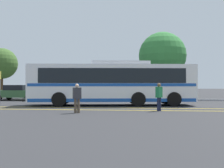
# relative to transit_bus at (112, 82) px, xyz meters

# --- Properties ---
(ground_plane) EXTENTS (220.00, 220.00, 0.00)m
(ground_plane) POSITION_rel_transit_bus_xyz_m (0.36, 0.15, -1.68)
(ground_plane) COLOR #2D2D30
(lane_strip_0) EXTENTS (31.83, 0.20, 0.01)m
(lane_strip_0) POSITION_rel_transit_bus_xyz_m (-0.01, -2.20, -1.67)
(lane_strip_0) COLOR gold
(lane_strip_0) RESTS_ON ground_plane
(lane_strip_1) EXTENTS (31.83, 0.20, 0.01)m
(lane_strip_1) POSITION_rel_transit_bus_xyz_m (-0.01, -3.79, -1.67)
(lane_strip_1) COLOR gold
(lane_strip_1) RESTS_ON ground_plane
(curb_strip) EXTENTS (39.83, 0.36, 0.15)m
(curb_strip) POSITION_rel_transit_bus_xyz_m (-0.01, 6.82, -1.60)
(curb_strip) COLOR #99999E
(curb_strip) RESTS_ON ground_plane
(transit_bus) EXTENTS (12.34, 4.15, 3.20)m
(transit_bus) POSITION_rel_transit_bus_xyz_m (0.00, 0.00, 0.00)
(transit_bus) COLOR white
(transit_bus) RESTS_ON ground_plane
(parked_car_0) EXTENTS (4.94, 2.21, 1.51)m
(parked_car_0) POSITION_rel_transit_bus_xyz_m (-9.87, 5.47, -0.92)
(parked_car_0) COLOR #335B33
(parked_car_0) RESTS_ON ground_plane
(parked_car_1) EXTENTS (4.96, 2.13, 1.44)m
(parked_car_1) POSITION_rel_transit_bus_xyz_m (-3.50, 5.25, -0.95)
(parked_car_1) COLOR navy
(parked_car_1) RESTS_ON ground_plane
(pedestrian_1) EXTENTS (0.47, 0.39, 1.54)m
(pedestrian_1) POSITION_rel_transit_bus_xyz_m (-1.28, -5.59, -0.81)
(pedestrian_1) COLOR brown
(pedestrian_1) RESTS_ON ground_plane
(pedestrian_2) EXTENTS (0.42, 0.47, 1.59)m
(pedestrian_2) POSITION_rel_transit_bus_xyz_m (3.09, -4.10, -0.78)
(pedestrian_2) COLOR #191E38
(pedestrian_2) RESTS_ON ground_plane
(bus_stop_sign) EXTENTS (0.09, 0.40, 2.50)m
(bus_stop_sign) POSITION_rel_transit_bus_xyz_m (-7.76, -1.67, -0.10)
(bus_stop_sign) COLOR #59595E
(bus_stop_sign) RESTS_ON ground_plane
(tree_0) EXTENTS (4.96, 4.96, 7.09)m
(tree_0) POSITION_rel_transit_bus_xyz_m (4.40, 8.85, 2.93)
(tree_0) COLOR #513823
(tree_0) RESTS_ON ground_plane
(tree_1) EXTENTS (3.46, 3.46, 5.67)m
(tree_1) POSITION_rel_transit_bus_xyz_m (-13.40, 8.86, 2.25)
(tree_1) COLOR #513823
(tree_1) RESTS_ON ground_plane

